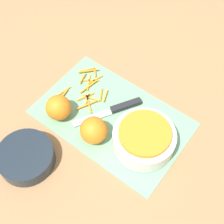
# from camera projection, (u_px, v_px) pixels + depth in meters

# --- Properties ---
(ground_plane) EXTENTS (4.00, 4.00, 0.00)m
(ground_plane) POSITION_uv_depth(u_px,v_px,m) (112.00, 118.00, 0.98)
(ground_plane) COLOR #9E754C
(cutting_board) EXTENTS (0.47, 0.30, 0.01)m
(cutting_board) POSITION_uv_depth(u_px,v_px,m) (112.00, 118.00, 0.98)
(cutting_board) COLOR #75AD84
(cutting_board) RESTS_ON ground_plane
(bowl_speckled) EXTENTS (0.18, 0.18, 0.07)m
(bowl_speckled) POSITION_uv_depth(u_px,v_px,m) (144.00, 138.00, 0.90)
(bowl_speckled) COLOR silver
(bowl_speckled) RESTS_ON cutting_board
(bowl_dark) EXTENTS (0.16, 0.16, 0.05)m
(bowl_dark) POSITION_uv_depth(u_px,v_px,m) (26.00, 157.00, 0.88)
(bowl_dark) COLOR #1E2833
(bowl_dark) RESTS_ON ground_plane
(knife) EXTENTS (0.14, 0.21, 0.02)m
(knife) POSITION_uv_depth(u_px,v_px,m) (119.00, 108.00, 0.99)
(knife) COLOR #232328
(knife) RESTS_ON cutting_board
(orange_left) EXTENTS (0.08, 0.08, 0.08)m
(orange_left) POSITION_uv_depth(u_px,v_px,m) (58.00, 108.00, 0.95)
(orange_left) COLOR orange
(orange_left) RESTS_ON cutting_board
(orange_right) EXTENTS (0.08, 0.08, 0.08)m
(orange_right) POSITION_uv_depth(u_px,v_px,m) (95.00, 131.00, 0.90)
(orange_right) COLOR orange
(orange_right) RESTS_ON cutting_board
(peel_pile) EXTENTS (0.15, 0.17, 0.01)m
(peel_pile) POSITION_uv_depth(u_px,v_px,m) (88.00, 88.00, 1.03)
(peel_pile) COLOR orange
(peel_pile) RESTS_ON cutting_board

